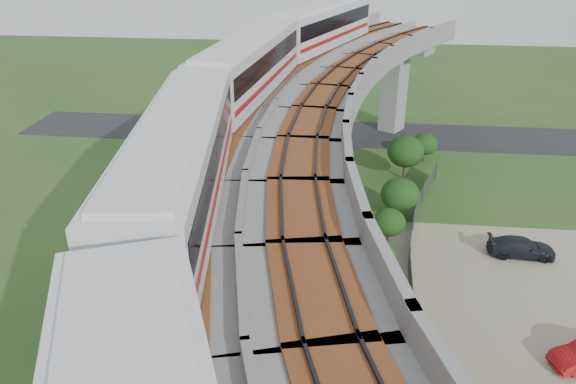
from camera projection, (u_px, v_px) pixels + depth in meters
The scene contains 14 objects.
ground at pixel (264, 305), 32.69m from camera, with size 160.00×160.00×0.00m, color #285020.
dirt_lot at pixel (521, 345), 29.55m from camera, with size 18.00×26.00×0.04m, color gray.
asphalt_road at pixel (305, 132), 59.55m from camera, with size 60.00×8.00×0.03m, color #232326.
viaduct at pixel (336, 165), 28.39m from camera, with size 19.58×73.98×11.40m.
metro_train at pixel (263, 107), 26.29m from camera, with size 11.26×61.34×3.64m.
fence at pixel (436, 306), 31.43m from camera, with size 3.87×38.73×1.50m.
tree_0 at pixel (425, 144), 51.66m from camera, with size 2.35×2.35×2.67m.
tree_1 at pixel (406, 151), 47.65m from camera, with size 3.13×3.13×3.88m.
tree_2 at pixel (400, 194), 41.45m from camera, with size 2.87×2.87×3.20m.
tree_3 at pixel (389, 222), 37.23m from camera, with size 2.18×2.18×3.09m.
tree_4 at pixel (372, 258), 33.83m from camera, with size 2.94×2.94×3.11m.
tree_5 at pixel (379, 299), 29.35m from camera, with size 3.00×3.00×3.62m.
tree_6 at pixel (401, 379), 24.60m from camera, with size 1.88×1.88×2.87m.
car_dark at pixel (521, 247), 37.22m from camera, with size 1.77×4.35×1.26m, color black.
Camera 1 is at (4.21, -26.27, 20.16)m, focal length 35.00 mm.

